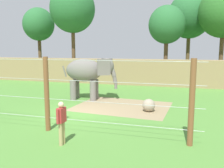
# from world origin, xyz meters

# --- Properties ---
(ground_plane) EXTENTS (120.00, 120.00, 0.00)m
(ground_plane) POSITION_xyz_m (0.00, 0.00, 0.00)
(ground_plane) COLOR #518938
(dirt_patch) EXTENTS (6.10, 4.95, 0.01)m
(dirt_patch) POSITION_xyz_m (1.93, 2.36, 0.00)
(dirt_patch) COLOR #937F5B
(dirt_patch) RESTS_ON ground
(embankment_wall) EXTENTS (36.00, 1.80, 2.55)m
(embankment_wall) POSITION_xyz_m (0.00, 11.86, 1.28)
(embankment_wall) COLOR #997F56
(embankment_wall) RESTS_ON ground
(elephant) EXTENTS (3.99, 1.86, 2.96)m
(elephant) POSITION_xyz_m (-0.90, 3.76, 1.96)
(elephant) COLOR slate
(elephant) RESTS_ON ground
(enrichment_ball) EXTENTS (0.74, 0.74, 0.74)m
(enrichment_ball) POSITION_xyz_m (3.69, 1.59, 0.37)
(enrichment_ball) COLOR gray
(enrichment_ball) RESTS_ON ground
(cable_fence) EXTENTS (12.65, 0.22, 3.29)m
(cable_fence) POSITION_xyz_m (-0.07, -2.86, 1.65)
(cable_fence) COLOR brown
(cable_fence) RESTS_ON ground
(zookeeper) EXTENTS (0.25, 0.59, 1.67)m
(zookeeper) POSITION_xyz_m (1.15, -4.13, 0.93)
(zookeeper) COLOR tan
(zookeeper) RESTS_ON ground
(tree_far_left) EXTENTS (5.22, 5.22, 10.32)m
(tree_far_left) POSITION_xyz_m (6.20, 19.14, 7.54)
(tree_far_left) COLOR brown
(tree_far_left) RESTS_ON ground
(tree_left_of_centre) EXTENTS (4.08, 4.08, 8.93)m
(tree_left_of_centre) POSITION_xyz_m (-12.79, 16.09, 6.73)
(tree_left_of_centre) COLOR brown
(tree_left_of_centre) RESTS_ON ground
(tree_behind_wall) EXTENTS (5.19, 5.19, 10.19)m
(tree_behind_wall) POSITION_xyz_m (9.56, 16.12, 7.43)
(tree_behind_wall) COLOR brown
(tree_behind_wall) RESTS_ON ground
(tree_right_of_centre) EXTENTS (5.34, 5.34, 11.08)m
(tree_right_of_centre) POSITION_xyz_m (-7.19, 14.68, 8.24)
(tree_right_of_centre) COLOR brown
(tree_right_of_centre) RESTS_ON ground
(tree_far_right) EXTENTS (3.90, 3.90, 8.23)m
(tree_far_right) POSITION_xyz_m (3.78, 14.85, 6.13)
(tree_far_right) COLOR brown
(tree_far_right) RESTS_ON ground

